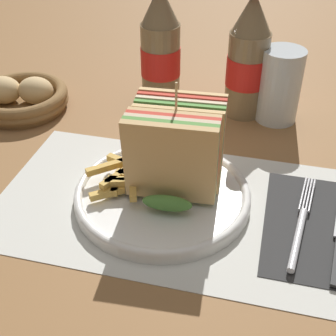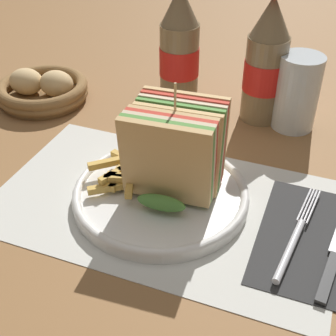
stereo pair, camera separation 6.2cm
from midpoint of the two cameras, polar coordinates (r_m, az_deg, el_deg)
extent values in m
plane|color=olive|center=(0.64, -3.15, -3.30)|extent=(4.00, 4.00, 0.00)
cube|color=silver|center=(0.62, -3.02, -4.51)|extent=(0.45, 0.27, 0.00)
cylinder|color=white|center=(0.63, -3.29, -3.60)|extent=(0.23, 0.23, 0.01)
torus|color=white|center=(0.62, -3.31, -3.10)|extent=(0.23, 0.23, 0.01)
cube|color=tan|center=(0.56, -2.98, 0.40)|extent=(0.12, 0.03, 0.11)
cube|color=#518E3D|center=(0.57, -2.78, 0.85)|extent=(0.12, 0.03, 0.11)
cube|color=beige|center=(0.58, -2.58, 1.29)|extent=(0.12, 0.03, 0.11)
cube|color=red|center=(0.58, -2.39, 1.72)|extent=(0.12, 0.03, 0.11)
cube|color=tan|center=(0.59, -2.21, 2.14)|extent=(0.12, 0.03, 0.11)
ellipsoid|color=#518E3D|center=(0.58, -3.18, -4.42)|extent=(0.06, 0.02, 0.02)
cube|color=tan|center=(0.59, -1.85, 2.23)|extent=(0.12, 0.03, 0.11)
cube|color=#518E3D|center=(0.60, -1.68, 2.77)|extent=(0.12, 0.03, 0.11)
cube|color=beige|center=(0.61, -1.51, 3.30)|extent=(0.12, 0.03, 0.11)
cube|color=red|center=(0.61, -1.35, 3.81)|extent=(0.12, 0.03, 0.11)
cube|color=tan|center=(0.62, -1.18, 4.32)|extent=(0.12, 0.03, 0.11)
ellipsoid|color=#518E3D|center=(0.62, -1.87, -1.53)|extent=(0.06, 0.02, 0.02)
cylinder|color=tan|center=(0.58, -2.07, 3.74)|extent=(0.00, 0.00, 0.15)
cube|color=gold|center=(0.63, -8.77, -1.62)|extent=(0.01, 0.06, 0.01)
cube|color=gold|center=(0.64, -6.76, -0.93)|extent=(0.03, 0.06, 0.01)
cube|color=gold|center=(0.62, -6.05, -1.76)|extent=(0.01, 0.05, 0.01)
cube|color=gold|center=(0.61, -10.34, -3.12)|extent=(0.04, 0.03, 0.01)
cube|color=gold|center=(0.60, -7.25, -2.28)|extent=(0.03, 0.06, 0.01)
cube|color=gold|center=(0.64, -7.25, 0.22)|extent=(0.02, 0.06, 0.01)
cube|color=gold|center=(0.64, -7.66, 0.36)|extent=(0.07, 0.03, 0.01)
cube|color=gold|center=(0.61, -8.17, -1.69)|extent=(0.05, 0.02, 0.01)
cube|color=gold|center=(0.62, -9.48, -1.42)|extent=(0.03, 0.05, 0.01)
cube|color=gold|center=(0.62, -6.60, -1.25)|extent=(0.06, 0.02, 0.01)
cube|color=gold|center=(0.61, -8.44, -1.83)|extent=(0.05, 0.02, 0.01)
cube|color=gold|center=(0.64, -9.96, 0.08)|extent=(0.06, 0.05, 0.01)
cube|color=#2D2D2D|center=(0.61, 15.41, -7.05)|extent=(0.14, 0.20, 0.00)
cylinder|color=silver|center=(0.58, 12.56, -8.55)|extent=(0.02, 0.11, 0.01)
cylinder|color=silver|center=(0.64, 13.49, -3.13)|extent=(0.01, 0.07, 0.00)
cylinder|color=silver|center=(0.64, 13.84, -3.20)|extent=(0.01, 0.07, 0.00)
cylinder|color=silver|center=(0.64, 14.19, -3.28)|extent=(0.01, 0.07, 0.00)
cylinder|color=silver|center=(0.64, 14.54, -3.35)|extent=(0.01, 0.07, 0.00)
cylinder|color=#7A6647|center=(0.83, -3.09, 12.40)|extent=(0.07, 0.07, 0.14)
cylinder|color=red|center=(0.83, -3.11, 12.86)|extent=(0.07, 0.07, 0.05)
cone|color=#7A6647|center=(0.80, -3.34, 19.26)|extent=(0.06, 0.06, 0.06)
cylinder|color=#7A6647|center=(0.80, 7.32, 11.18)|extent=(0.07, 0.07, 0.14)
cylinder|color=red|center=(0.80, 7.36, 11.65)|extent=(0.07, 0.07, 0.05)
cone|color=#7A6647|center=(0.76, 7.94, 18.25)|extent=(0.06, 0.06, 0.06)
cylinder|color=silver|center=(0.79, 11.28, 9.74)|extent=(0.07, 0.07, 0.12)
cylinder|color=olive|center=(0.89, -19.24, 7.21)|extent=(0.15, 0.15, 0.01)
torus|color=olive|center=(0.88, -19.35, 7.70)|extent=(0.16, 0.16, 0.02)
torus|color=olive|center=(0.88, -19.50, 8.39)|extent=(0.16, 0.16, 0.02)
ellipsoid|color=tan|center=(0.86, -17.83, 8.93)|extent=(0.06, 0.05, 0.05)
ellipsoid|color=tan|center=(0.88, -21.37, 8.80)|extent=(0.06, 0.05, 0.05)
camera|label=1|loc=(0.03, -92.86, -2.09)|focal=50.00mm
camera|label=2|loc=(0.03, 87.14, 2.09)|focal=50.00mm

